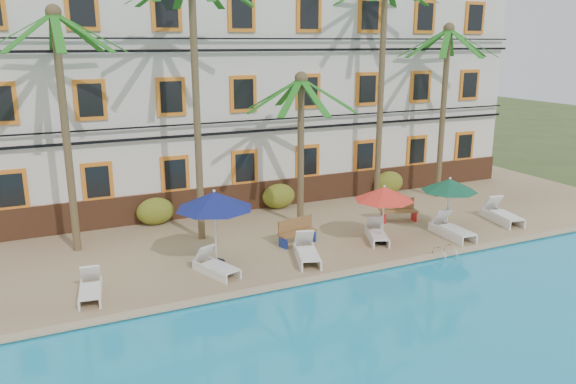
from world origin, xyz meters
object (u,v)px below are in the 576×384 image
umbrella_green (450,185)px  lounger_a (90,288)px  palm_b (195,71)px  palm_e (445,88)px  palm_a (62,99)px  lounger_f (502,214)px  palm_d (382,61)px  lounger_e (452,229)px  umbrella_red (384,194)px  palm_c (301,126)px  pool_ladder (444,256)px  umbrella_blue (214,201)px  lounger_b (215,265)px  bench_left (296,231)px  lounger_c (307,252)px  bench_right (398,210)px  lounger_d (377,233)px

umbrella_green → lounger_a: size_ratio=1.22×
palm_b → palm_e: palm_b is taller
palm_a → lounger_f: 17.13m
palm_d → lounger_e: 7.83m
umbrella_red → lounger_a: size_ratio=1.23×
palm_e → lounger_e: 7.50m
umbrella_red → umbrella_green: umbrella_red is taller
palm_c → lounger_e: palm_c is taller
umbrella_green → lounger_f: bearing=0.0°
umbrella_red → pool_ladder: (1.19, -2.01, -1.84)m
umbrella_blue → lounger_f: umbrella_blue is taller
umbrella_green → lounger_b: bearing=-178.7°
lounger_a → lounger_b: size_ratio=0.95×
palm_c → palm_d: bearing=15.9°
lounger_b → lounger_e: 9.10m
bench_left → palm_e: bearing=18.8°
lounger_c → bench_left: bench_left is taller
umbrella_blue → umbrella_green: bearing=-3.5°
palm_a → palm_b: (4.31, -0.65, 0.84)m
umbrella_green → pool_ladder: size_ratio=2.88×
palm_c → lounger_c: (-1.51, -3.58, -3.67)m
lounger_f → umbrella_green: bearing=-180.0°
palm_d → umbrella_red: 6.90m
lounger_e → bench_left: lounger_e is taller
palm_e → lounger_b: palm_e is taller
palm_c → palm_e: size_ratio=0.76×
lounger_a → lounger_e: bearing=-1.2°
palm_a → bench_left: bearing=-19.7°
lounger_a → pool_ladder: 11.45m
palm_c → pool_ladder: palm_c is taller
palm_e → palm_d: bearing=175.5°
bench_left → palm_b: bearing=146.5°
bench_left → lounger_b: bearing=-158.4°
umbrella_red → umbrella_green: bearing=1.3°
palm_b → lounger_f: (11.64, -3.14, -5.80)m
palm_b → bench_right: size_ratio=6.19×
palm_b → umbrella_red: 7.90m
bench_right → pool_ladder: (-0.87, -3.92, -0.47)m
palm_c → lounger_f: (7.55, -3.17, -3.65)m
lounger_b → bench_right: bearing=13.7°
palm_a → bench_left: 9.09m
umbrella_green → lounger_e: bearing=-114.5°
umbrella_blue → umbrella_green: 9.12m
lounger_e → pool_ladder: (-1.55, -1.48, -0.30)m
lounger_e → pool_ladder: 2.17m
umbrella_blue → umbrella_red: umbrella_blue is taller
lounger_a → lounger_e: 12.86m
lounger_e → lounger_d: bearing=163.0°
umbrella_green → lounger_d: size_ratio=1.18×
palm_d → palm_e: (3.25, -0.26, -1.22)m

